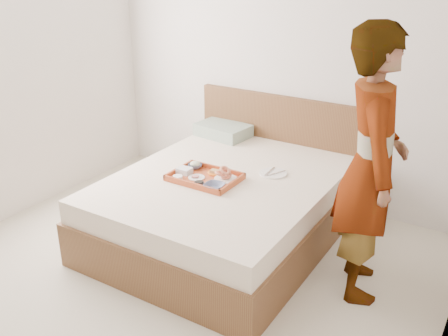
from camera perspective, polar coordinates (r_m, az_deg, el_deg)
name	(u,v)px	position (r m, az deg, el deg)	size (l,w,h in m)	color
ground	(143,301)	(3.52, -9.05, -14.53)	(3.50, 4.00, 0.01)	beige
wall_back	(284,56)	(4.55, 6.71, 12.43)	(3.50, 0.01, 2.60)	silver
bed	(225,207)	(4.04, 0.15, -4.40)	(1.65, 2.00, 0.53)	brown
headboard	(280,146)	(4.74, 6.33, 2.50)	(1.65, 0.06, 0.95)	brown
pillow	(223,130)	(4.78, -0.10, 4.27)	(0.48, 0.33, 0.12)	#A1B49E
tray	(205,177)	(3.87, -2.18, -1.00)	(0.51, 0.37, 0.05)	#BE5221
prawn_plate	(226,179)	(3.84, 0.20, -1.26)	(0.18, 0.18, 0.01)	white
navy_bowl_big	(214,186)	(3.70, -1.10, -2.05)	(0.15, 0.15, 0.04)	#152442
sauce_dish	(199,184)	(3.74, -2.81, -1.79)	(0.07, 0.07, 0.03)	black
meat_plate	(196,178)	(3.87, -3.11, -1.08)	(0.13, 0.13, 0.01)	white
bread_plate	(215,173)	(3.95, -1.00, -0.53)	(0.12, 0.12, 0.01)	orange
salad_bowl	(195,166)	(4.04, -3.27, 0.22)	(0.11, 0.11, 0.04)	#152442
plastic_tub	(184,171)	(3.95, -4.48, -0.31)	(0.11, 0.09, 0.05)	silver
cheese_round	(178,177)	(3.86, -5.23, -1.06)	(0.07, 0.07, 0.03)	white
dinner_plate	(273,173)	(3.99, 5.55, -0.60)	(0.22, 0.22, 0.01)	white
person	(371,166)	(3.31, 16.19, 0.18)	(0.65, 0.43, 1.79)	white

